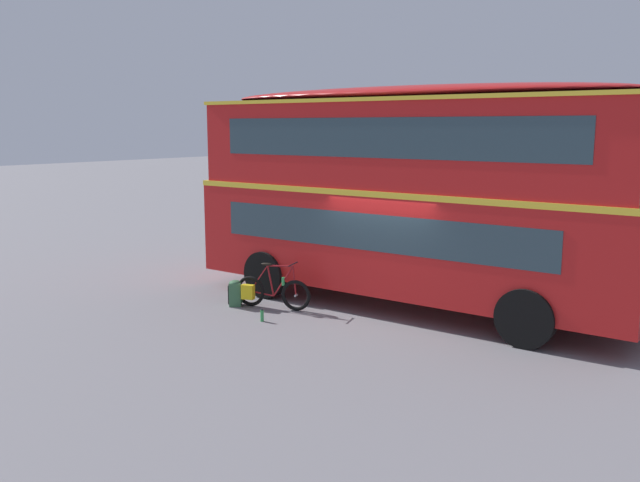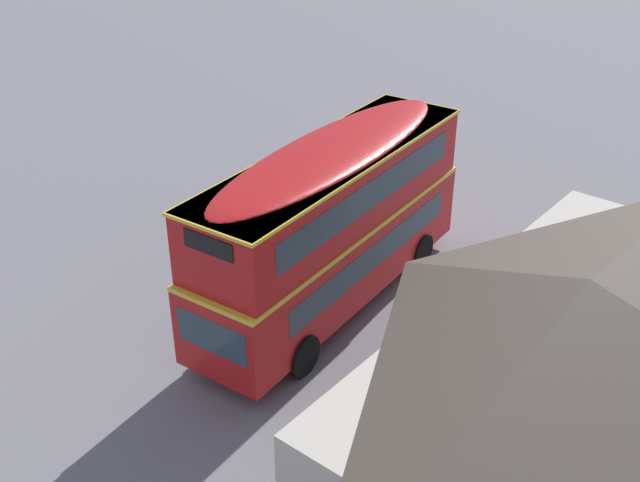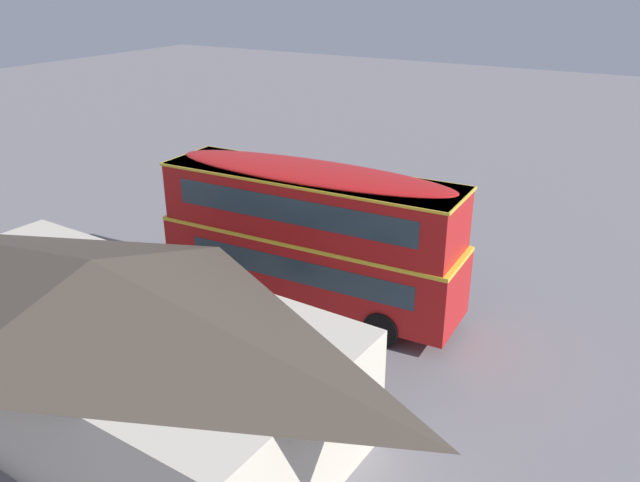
{
  "view_description": "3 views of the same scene",
  "coord_description": "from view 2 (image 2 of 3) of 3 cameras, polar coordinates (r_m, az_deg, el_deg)",
  "views": [
    {
      "loc": [
        7.38,
        -11.99,
        3.96
      ],
      "look_at": [
        -2.06,
        0.03,
        1.35
      ],
      "focal_mm": 37.98,
      "sensor_mm": 36.0,
      "label": 1
    },
    {
      "loc": [
        14.76,
        11.19,
        12.25
      ],
      "look_at": [
        -0.93,
        -0.43,
        1.23
      ],
      "focal_mm": 43.14,
      "sensor_mm": 36.0,
      "label": 2
    },
    {
      "loc": [
        -9.9,
        16.54,
        10.23
      ],
      "look_at": [
        -0.11,
        0.02,
        2.09
      ],
      "focal_mm": 35.7,
      "sensor_mm": 36.0,
      "label": 3
    }
  ],
  "objects": [
    {
      "name": "ground_plane",
      "position": [
        22.2,
        -0.54,
        -4.03
      ],
      "size": [
        120.0,
        120.0,
        0.0
      ],
      "primitive_type": "plane",
      "color": "slate"
    },
    {
      "name": "double_decker_bus",
      "position": [
        20.59,
        0.91,
        1.64
      ],
      "size": [
        10.02,
        2.92,
        4.79
      ],
      "color": "black",
      "rests_on": "ground"
    },
    {
      "name": "touring_bicycle",
      "position": [
        24.33,
        0.34,
        0.23
      ],
      "size": [
        1.72,
        0.79,
        1.04
      ],
      "color": "black",
      "rests_on": "ground"
    },
    {
      "name": "backpack_on_ground",
      "position": [
        25.06,
        0.8,
        0.96
      ],
      "size": [
        0.39,
        0.39,
        0.58
      ],
      "color": "#386642",
      "rests_on": "ground"
    },
    {
      "name": "water_bottle_green_metal",
      "position": [
        24.52,
        -2.03,
        -0.22
      ],
      "size": [
        0.07,
        0.07,
        0.26
      ],
      "color": "green",
      "rests_on": "ground"
    },
    {
      "name": "pub_building",
      "position": [
        17.13,
        18.3,
        -8.51
      ],
      "size": [
        13.08,
        6.64,
        4.18
      ],
      "color": "beige",
      "rests_on": "ground"
    }
  ]
}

